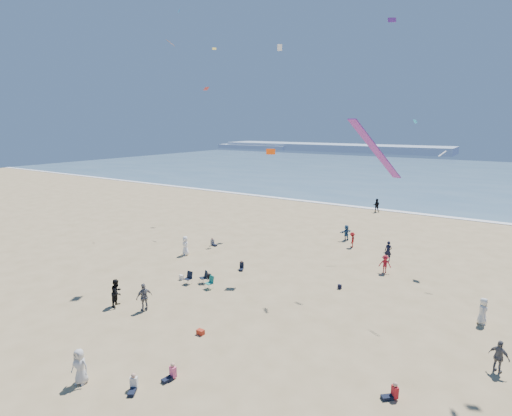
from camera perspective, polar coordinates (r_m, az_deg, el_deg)
The scene contains 13 objects.
ground at distance 24.40m, azimuth -15.18°, elevation -19.13°, with size 220.00×220.00×0.00m, color tan.
ocean at distance 110.47m, azimuth 24.52°, elevation 4.34°, with size 220.00×100.00×0.06m, color #476B84.
surf_line at distance 62.00m, azimuth 17.34°, elevation -0.21°, with size 220.00×1.20×0.08m, color white.
headland_far at distance 199.01m, azimuth 10.61°, elevation 8.52°, with size 110.00×20.00×3.20m, color #7A8EA8.
headland_near at distance 213.29m, azimuth -0.01°, elevation 8.76°, with size 40.00×14.00×2.00m, color #7A8EA8.
standing_flyers at distance 33.55m, azimuth 7.63°, elevation -8.33°, with size 27.34×47.79×1.95m.
seated_group at distance 27.59m, azimuth -4.01°, elevation -13.90°, with size 23.14×21.01×0.84m.
chair_cluster at distance 32.07m, azimuth -8.02°, elevation -10.05°, with size 2.67×1.52×1.00m.
white_tote at distance 33.51m, azimuth -10.61°, elevation -9.71°, with size 0.35×0.20×0.40m, color white.
black_backpack at distance 33.45m, azimuth -6.73°, elevation -9.64°, with size 0.30×0.22×0.38m, color black.
cooler at distance 25.35m, azimuth -7.93°, elevation -17.15°, with size 0.45×0.30×0.30m, color #B52E19.
navy_bag at distance 31.92m, azimuth 11.86°, elevation -10.94°, with size 0.28×0.18×0.34m, color black.
kites_aloft at distance 27.90m, azimuth 20.26°, elevation 16.10°, with size 40.64×33.75×27.38m.
Camera 1 is at (16.03, -13.60, 12.38)m, focal length 28.00 mm.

